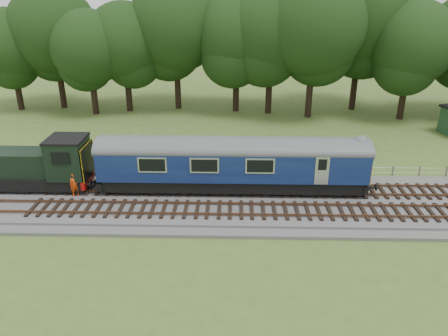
{
  "coord_description": "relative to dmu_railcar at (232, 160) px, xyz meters",
  "views": [
    {
      "loc": [
        -3.95,
        -26.01,
        13.63
      ],
      "look_at": [
        -4.66,
        1.4,
        2.0
      ],
      "focal_mm": 35.0,
      "sensor_mm": 36.0,
      "label": 1
    }
  ],
  "objects": [
    {
      "name": "shunter_loco",
      "position": [
        -13.93,
        0.0,
        -0.63
      ],
      "size": [
        8.92,
        2.6,
        3.38
      ],
      "color": "black",
      "rests_on": "ground"
    },
    {
      "name": "track_north",
      "position": [
        4.09,
        -0.0,
        -2.19
      ],
      "size": [
        67.2,
        2.4,
        0.21
      ],
      "color": "black",
      "rests_on": "ballast"
    },
    {
      "name": "worker",
      "position": [
        -10.58,
        -1.19,
        -1.41
      ],
      "size": [
        0.74,
        0.66,
        1.69
      ],
      "primitive_type": "imported",
      "rotation": [
        0.0,
        0.0,
        0.52
      ],
      "color": "#E4410C",
      "rests_on": "ballast"
    },
    {
      "name": "track_south",
      "position": [
        4.09,
        -3.0,
        -2.19
      ],
      "size": [
        67.2,
        2.4,
        0.21
      ],
      "color": "black",
      "rests_on": "ballast"
    },
    {
      "name": "tree_line",
      "position": [
        4.09,
        20.6,
        -2.61
      ],
      "size": [
        70.0,
        8.0,
        18.0
      ],
      "primitive_type": null,
      "color": "black",
      "rests_on": "ground"
    },
    {
      "name": "ground",
      "position": [
        4.09,
        -1.4,
        -2.61
      ],
      "size": [
        120.0,
        120.0,
        0.0
      ],
      "primitive_type": "plane",
      "color": "#4A6324",
      "rests_on": "ground"
    },
    {
      "name": "fence",
      "position": [
        4.09,
        3.1,
        -2.61
      ],
      "size": [
        64.0,
        0.12,
        1.0
      ],
      "primitive_type": null,
      "color": "#6B6054",
      "rests_on": "ground"
    },
    {
      "name": "dmu_railcar",
      "position": [
        0.0,
        0.0,
        0.0
      ],
      "size": [
        18.05,
        2.86,
        3.88
      ],
      "color": "black",
      "rests_on": "ground"
    },
    {
      "name": "ballast",
      "position": [
        4.09,
        -1.4,
        -2.43
      ],
      "size": [
        70.0,
        7.0,
        0.35
      ],
      "primitive_type": "cube",
      "color": "#4C4C4F",
      "rests_on": "ground"
    }
  ]
}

